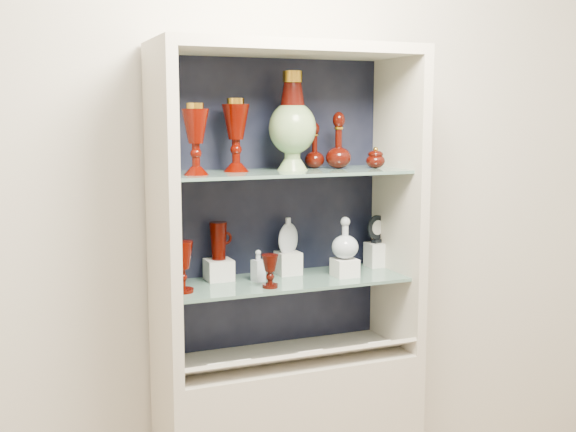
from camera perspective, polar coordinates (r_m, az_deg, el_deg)
name	(u,v)px	position (r m, az deg, el deg)	size (l,w,h in m)	color
wall_back	(267,185)	(2.92, -1.63, 2.50)	(3.50, 0.02, 2.80)	beige
cabinet_back_panel	(270,204)	(2.90, -1.42, 0.98)	(0.98, 0.02, 1.15)	black
cabinet_side_left	(162,216)	(2.59, -9.89, -0.02)	(0.04, 0.40, 1.15)	beige
cabinet_side_right	(398,204)	(2.94, 8.69, 0.98)	(0.04, 0.40, 1.15)	beige
cabinet_top_cap	(288,49)	(2.71, 0.00, 13.07)	(1.00, 0.40, 0.04)	beige
shelf_lower	(286,281)	(2.80, -0.16, -5.15)	(0.92, 0.34, 0.01)	slate
shelf_upper	(286,172)	(2.73, -0.16, 3.46)	(0.92, 0.34, 0.01)	slate
label_ledge	(299,357)	(2.75, 0.88, -11.08)	(0.92, 0.18, 0.01)	beige
label_card_0	(375,343)	(2.89, 6.91, -9.92)	(0.10, 0.07, 0.00)	white
label_card_1	(235,362)	(2.67, -4.21, -11.42)	(0.10, 0.07, 0.00)	white
label_card_2	(307,352)	(2.76, 1.52, -10.70)	(0.10, 0.07, 0.00)	white
label_card_3	(219,364)	(2.65, -5.49, -11.56)	(0.10, 0.07, 0.00)	white
pedestal_lamp_left	(196,139)	(2.56, -7.31, 6.04)	(0.10, 0.10, 0.25)	#4B0700
pedestal_lamp_right	(236,135)	(2.70, -4.14, 6.39)	(0.10, 0.10, 0.27)	#4B0700
enamel_urn	(292,121)	(2.75, 0.35, 7.51)	(0.18, 0.18, 0.37)	#084F1F
ruby_decanter_a	(315,143)	(2.86, 2.12, 5.81)	(0.08, 0.08, 0.20)	#380A04
ruby_decanter_b	(339,139)	(2.85, 4.02, 6.11)	(0.10, 0.10, 0.23)	#380A04
lidded_bowl	(375,157)	(2.88, 6.92, 4.62)	(0.08, 0.08, 0.09)	#380A04
cobalt_goblet	(171,262)	(2.67, -9.20, -3.63)	(0.08, 0.08, 0.19)	#06003F
ruby_goblet_tall	(183,267)	(2.60, -8.32, -4.01)	(0.08, 0.08, 0.18)	#4B0700
ruby_goblet_small	(270,271)	(2.65, -1.43, -4.39)	(0.06, 0.06, 0.12)	#380A04
riser_ruby_pitcher	(219,270)	(2.79, -5.49, -4.25)	(0.10, 0.10, 0.08)	silver
ruby_pitcher	(218,241)	(2.77, -5.52, -1.97)	(0.11, 0.07, 0.14)	#4B0700
clear_square_bottle	(258,265)	(2.76, -2.37, -3.93)	(0.04, 0.04, 0.12)	#A8B4C1
riser_flat_flask	(288,263)	(2.88, 0.01, -3.74)	(0.09, 0.09, 0.09)	silver
flat_flask	(288,234)	(2.85, 0.01, -1.45)	(0.10, 0.04, 0.14)	silver
riser_clear_round_decanter	(345,268)	(2.85, 4.51, -4.08)	(0.09, 0.09, 0.07)	silver
clear_round_decanter	(345,239)	(2.83, 4.53, -1.83)	(0.10, 0.10, 0.16)	#A8B4C1
riser_cameo_medallion	(376,255)	(3.04, 6.99, -3.05)	(0.08, 0.08, 0.10)	silver
cameo_medallion	(377,229)	(3.02, 7.02, -1.00)	(0.10, 0.04, 0.12)	black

